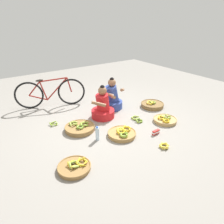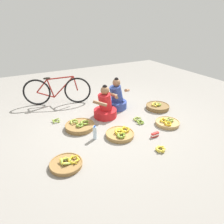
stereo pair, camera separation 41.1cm
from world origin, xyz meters
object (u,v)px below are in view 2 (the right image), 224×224
at_px(water_bottle, 95,133).
at_px(loose_bananas_mid_right, 139,121).
at_px(banana_basket_near_vendor, 66,164).
at_px(loose_bananas_near_bicycle, 56,121).
at_px(vendor_woman_front, 105,107).
at_px(loose_bananas_back_right, 161,149).
at_px(banana_basket_front_left, 80,126).
at_px(vendor_woman_behind, 116,99).
at_px(packet_carton_stack, 155,135).
at_px(banana_basket_front_right, 120,134).
at_px(bicycle_leaning, 57,91).
at_px(banana_basket_back_center, 167,123).
at_px(banana_basket_back_left, 158,107).

bearing_deg(water_bottle, loose_bananas_mid_right, 8.31).
xyz_separation_m(banana_basket_near_vendor, loose_bananas_near_bicycle, (0.23, 1.51, -0.01)).
bearing_deg(vendor_woman_front, loose_bananas_back_right, -81.04).
relative_size(banana_basket_front_left, water_bottle, 2.18).
distance_m(vendor_woman_behind, loose_bananas_mid_right, 0.90).
distance_m(loose_bananas_near_bicycle, packet_carton_stack, 2.13).
relative_size(banana_basket_front_right, water_bottle, 1.98).
bearing_deg(loose_bananas_back_right, banana_basket_front_right, 117.42).
distance_m(bicycle_leaning, banana_basket_front_left, 1.51).
bearing_deg(banana_basket_back_center, packet_carton_stack, -154.96).
distance_m(banana_basket_back_left, banana_basket_front_right, 1.61).
distance_m(vendor_woman_front, banana_basket_back_center, 1.40).
distance_m(vendor_woman_behind, banana_basket_back_center, 1.39).
bearing_deg(loose_bananas_mid_right, banana_basket_back_center, -40.46).
xyz_separation_m(loose_bananas_back_right, packet_carton_stack, (0.20, 0.40, 0.01)).
bearing_deg(packet_carton_stack, water_bottle, 155.11).
bearing_deg(banana_basket_back_center, water_bottle, 171.73).
bearing_deg(banana_basket_front_left, water_bottle, -77.60).
xyz_separation_m(bicycle_leaning, banana_basket_front_right, (0.62, -2.14, -0.31)).
distance_m(vendor_woman_behind, banana_basket_back_left, 1.04).
xyz_separation_m(banana_basket_near_vendor, packet_carton_stack, (1.74, 0.01, 0.00)).
bearing_deg(banana_basket_near_vendor, loose_bananas_mid_right, 19.78).
xyz_separation_m(bicycle_leaning, banana_basket_front_left, (0.04, -1.48, -0.30)).
bearing_deg(banana_basket_back_left, loose_bananas_mid_right, -156.82).
relative_size(banana_basket_front_left, loose_bananas_near_bicycle, 3.40).
distance_m(vendor_woman_behind, loose_bananas_back_right, 1.94).
height_order(bicycle_leaning, banana_basket_back_center, bicycle_leaning).
height_order(banana_basket_near_vendor, loose_bananas_back_right, banana_basket_near_vendor).
bearing_deg(banana_basket_front_right, vendor_woman_behind, 63.72).
relative_size(loose_bananas_back_right, loose_bananas_mid_right, 0.65).
distance_m(bicycle_leaning, loose_bananas_back_right, 3.06).
height_order(water_bottle, packet_carton_stack, water_bottle).
height_order(vendor_woman_front, loose_bananas_mid_right, vendor_woman_front).
relative_size(bicycle_leaning, banana_basket_front_left, 2.67).
bearing_deg(loose_bananas_back_right, bicycle_leaning, 109.11).
bearing_deg(banana_basket_front_left, banana_basket_back_center, -23.63).
height_order(banana_basket_near_vendor, loose_bananas_mid_right, banana_basket_near_vendor).
xyz_separation_m(vendor_woman_front, banana_basket_back_left, (1.34, -0.22, -0.18)).
height_order(bicycle_leaning, packet_carton_stack, bicycle_leaning).
bearing_deg(banana_basket_back_left, vendor_woman_front, 170.62).
relative_size(banana_basket_near_vendor, banana_basket_front_right, 0.93).
relative_size(vendor_woman_front, loose_bananas_mid_right, 2.41).
height_order(vendor_woman_front, water_bottle, vendor_woman_front).
bearing_deg(water_bottle, vendor_woman_front, 51.20).
bearing_deg(banana_basket_front_right, bicycle_leaning, 106.05).
distance_m(banana_basket_back_left, water_bottle, 1.99).
bearing_deg(banana_basket_front_right, banana_basket_front_left, 131.00).
xyz_separation_m(water_bottle, packet_carton_stack, (1.04, -0.48, -0.09)).
bearing_deg(banana_basket_near_vendor, banana_basket_back_left, 20.84).
height_order(banana_basket_front_right, banana_basket_front_left, banana_basket_front_left).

